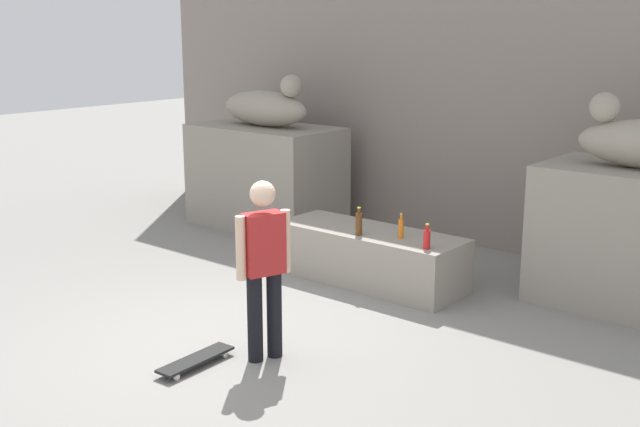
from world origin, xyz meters
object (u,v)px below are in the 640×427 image
(skater, at_px, (264,263))
(skateboard, at_px, (196,360))
(bottle_brown, at_px, (359,223))
(bottle_red, at_px, (427,239))
(bottle_orange, at_px, (401,228))
(statue_reclining_left, at_px, (267,107))

(skater, xyz_separation_m, skateboard, (-0.36, -0.53, -0.86))
(skater, relative_size, bottle_brown, 5.08)
(bottle_brown, distance_m, bottle_red, 0.91)
(bottle_orange, bearing_deg, bottle_brown, -156.22)
(skater, xyz_separation_m, bottle_red, (0.36, 2.16, -0.17))
(bottle_brown, relative_size, bottle_orange, 1.13)
(bottle_red, bearing_deg, bottle_brown, -179.01)
(statue_reclining_left, relative_size, bottle_brown, 4.93)
(bottle_orange, bearing_deg, bottle_red, -21.59)
(statue_reclining_left, xyz_separation_m, bottle_brown, (2.78, -1.41, -1.04))
(bottle_brown, relative_size, bottle_red, 1.18)
(statue_reclining_left, xyz_separation_m, bottle_red, (3.69, -1.40, -1.06))
(bottle_brown, xyz_separation_m, bottle_red, (0.91, 0.02, -0.02))
(statue_reclining_left, relative_size, skateboard, 2.01)
(bottle_brown, height_order, bottle_orange, bottle_brown)
(bottle_red, bearing_deg, statue_reclining_left, 159.26)
(bottle_brown, bearing_deg, skateboard, -85.91)
(statue_reclining_left, bearing_deg, skater, -44.58)
(bottle_red, height_order, bottle_orange, bottle_orange)
(statue_reclining_left, distance_m, skater, 4.95)
(skateboard, height_order, bottle_red, bottle_red)
(skateboard, height_order, bottle_brown, bottle_brown)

